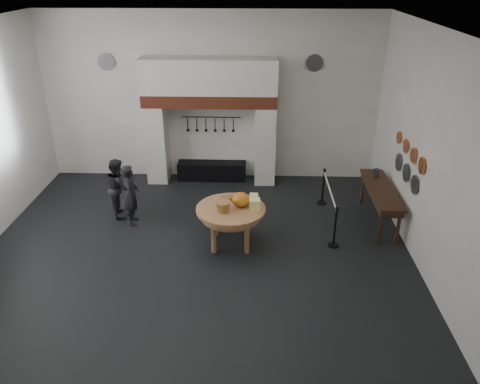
{
  "coord_description": "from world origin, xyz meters",
  "views": [
    {
      "loc": [
        1.2,
        -8.32,
        5.5
      ],
      "look_at": [
        0.91,
        0.14,
        1.35
      ],
      "focal_mm": 35.0,
      "sensor_mm": 36.0,
      "label": 1
    }
  ],
  "objects_px": {
    "iron_range": "(212,171)",
    "visitor_near": "(131,195)",
    "barrier_post_far": "(323,187)",
    "barrier_post_near": "(335,228)",
    "work_table": "(231,209)",
    "visitor_far": "(119,187)",
    "side_table": "(381,189)"
  },
  "relations": [
    {
      "from": "iron_range",
      "to": "visitor_near",
      "type": "xyz_separation_m",
      "value": [
        -1.62,
        -2.53,
        0.48
      ]
    },
    {
      "from": "visitor_near",
      "to": "barrier_post_far",
      "type": "xyz_separation_m",
      "value": [
        4.55,
        1.13,
        -0.28
      ]
    },
    {
      "from": "barrier_post_near",
      "to": "work_table",
      "type": "bearing_deg",
      "value": 179.4
    },
    {
      "from": "barrier_post_near",
      "to": "barrier_post_far",
      "type": "bearing_deg",
      "value": 90.0
    },
    {
      "from": "work_table",
      "to": "barrier_post_near",
      "type": "distance_m",
      "value": 2.25
    },
    {
      "from": "visitor_near",
      "to": "barrier_post_near",
      "type": "xyz_separation_m",
      "value": [
        4.55,
        -0.87,
        -0.28
      ]
    },
    {
      "from": "visitor_far",
      "to": "side_table",
      "type": "bearing_deg",
      "value": -114.96
    },
    {
      "from": "iron_range",
      "to": "barrier_post_far",
      "type": "relative_size",
      "value": 2.11
    },
    {
      "from": "work_table",
      "to": "visitor_far",
      "type": "xyz_separation_m",
      "value": [
        -2.74,
        1.25,
        -0.12
      ]
    },
    {
      "from": "work_table",
      "to": "visitor_far",
      "type": "bearing_deg",
      "value": 155.51
    },
    {
      "from": "visitor_near",
      "to": "side_table",
      "type": "distance_m",
      "value": 5.73
    },
    {
      "from": "barrier_post_far",
      "to": "visitor_far",
      "type": "bearing_deg",
      "value": -171.6
    },
    {
      "from": "visitor_near",
      "to": "iron_range",
      "type": "bearing_deg",
      "value": -40.58
    },
    {
      "from": "work_table",
      "to": "visitor_near",
      "type": "distance_m",
      "value": 2.49
    },
    {
      "from": "work_table",
      "to": "barrier_post_near",
      "type": "bearing_deg",
      "value": -0.6
    },
    {
      "from": "visitor_near",
      "to": "visitor_far",
      "type": "xyz_separation_m",
      "value": [
        -0.4,
        0.4,
        -0.01
      ]
    },
    {
      "from": "side_table",
      "to": "barrier_post_far",
      "type": "distance_m",
      "value": 1.56
    },
    {
      "from": "side_table",
      "to": "barrier_post_far",
      "type": "relative_size",
      "value": 2.44
    },
    {
      "from": "visitor_near",
      "to": "visitor_far",
      "type": "height_order",
      "value": "visitor_near"
    },
    {
      "from": "iron_range",
      "to": "barrier_post_near",
      "type": "height_order",
      "value": "barrier_post_near"
    },
    {
      "from": "work_table",
      "to": "barrier_post_near",
      "type": "xyz_separation_m",
      "value": [
        2.21,
        -0.02,
        -0.39
      ]
    },
    {
      "from": "visitor_far",
      "to": "barrier_post_far",
      "type": "height_order",
      "value": "visitor_far"
    },
    {
      "from": "visitor_far",
      "to": "barrier_post_near",
      "type": "height_order",
      "value": "visitor_far"
    },
    {
      "from": "barrier_post_near",
      "to": "barrier_post_far",
      "type": "distance_m",
      "value": 2.0
    },
    {
      "from": "iron_range",
      "to": "barrier_post_near",
      "type": "relative_size",
      "value": 2.11
    },
    {
      "from": "visitor_near",
      "to": "visitor_far",
      "type": "distance_m",
      "value": 0.57
    },
    {
      "from": "side_table",
      "to": "barrier_post_near",
      "type": "bearing_deg",
      "value": -138.04
    },
    {
      "from": "work_table",
      "to": "barrier_post_near",
      "type": "relative_size",
      "value": 1.63
    },
    {
      "from": "work_table",
      "to": "barrier_post_near",
      "type": "height_order",
      "value": "barrier_post_near"
    },
    {
      "from": "iron_range",
      "to": "barrier_post_far",
      "type": "height_order",
      "value": "barrier_post_far"
    },
    {
      "from": "iron_range",
      "to": "work_table",
      "type": "distance_m",
      "value": 3.5
    },
    {
      "from": "iron_range",
      "to": "barrier_post_near",
      "type": "distance_m",
      "value": 4.49
    }
  ]
}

